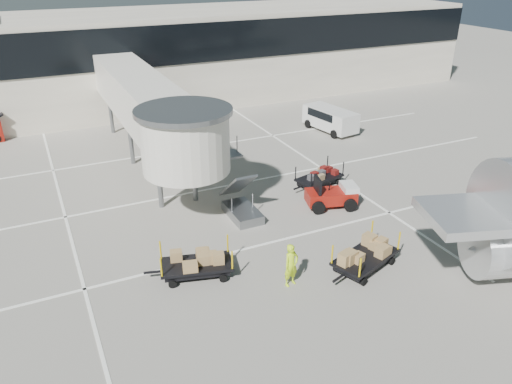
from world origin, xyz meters
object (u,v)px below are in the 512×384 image
ground_worker (291,265)px  suitcase_cart (319,178)px  minivan (329,117)px  baggage_tug (332,196)px  box_cart_near (364,256)px  box_cart_far (196,264)px

ground_worker → suitcase_cart: bearing=37.8°
minivan → baggage_tug: bearing=-130.9°
suitcase_cart → ground_worker: bearing=-142.8°
suitcase_cart → ground_worker: 10.26m
suitcase_cart → box_cart_near: size_ratio=0.91×
baggage_tug → minivan: (7.02, 11.25, 0.40)m
baggage_tug → ground_worker: 7.76m
box_cart_near → box_cart_far: (-6.95, 2.66, -0.02)m
baggage_tug → box_cart_near: baggage_tug is taller
box_cart_near → suitcase_cart: bearing=51.7°
box_cart_near → ground_worker: size_ratio=2.04×
ground_worker → box_cart_far: bearing=131.7°
suitcase_cart → box_cart_far: bearing=-164.2°
ground_worker → minivan: (12.59, 16.64, 0.08)m
baggage_tug → minivan: size_ratio=0.61×
ground_worker → minivan: size_ratio=0.40×
suitcase_cart → box_cart_near: box_cart_near is taller
ground_worker → minivan: bearing=39.1°
box_cart_far → minivan: (15.99, 14.30, 0.47)m
box_cart_far → minivan: bearing=56.1°
baggage_tug → suitcase_cart: baggage_tug is taller
suitcase_cart → box_cart_near: bearing=-123.1°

